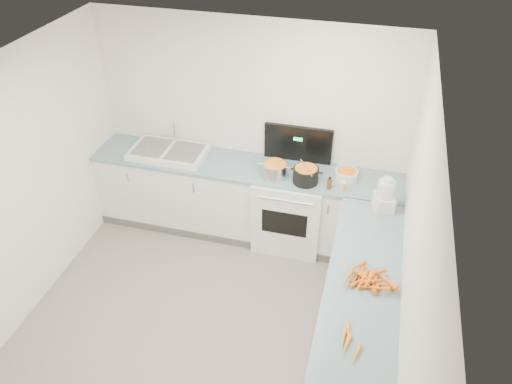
% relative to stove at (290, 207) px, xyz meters
% --- Properties ---
extents(floor, '(3.50, 4.00, 0.00)m').
position_rel_stove_xyz_m(floor, '(-0.55, -1.69, -0.47)').
color(floor, gray).
rests_on(floor, ground).
extents(ceiling, '(3.50, 4.00, 0.00)m').
position_rel_stove_xyz_m(ceiling, '(-0.55, -1.69, 2.03)').
color(ceiling, white).
rests_on(ceiling, ground).
extents(wall_back, '(3.50, 0.00, 2.50)m').
position_rel_stove_xyz_m(wall_back, '(-0.55, 0.31, 0.78)').
color(wall_back, white).
rests_on(wall_back, ground).
extents(wall_left, '(0.00, 4.00, 2.50)m').
position_rel_stove_xyz_m(wall_left, '(-2.30, -1.69, 0.78)').
color(wall_left, white).
rests_on(wall_left, ground).
extents(wall_right, '(0.00, 4.00, 2.50)m').
position_rel_stove_xyz_m(wall_right, '(1.20, -1.69, 0.78)').
color(wall_right, white).
rests_on(wall_right, ground).
extents(counter_back, '(3.50, 0.62, 0.94)m').
position_rel_stove_xyz_m(counter_back, '(-0.55, 0.01, -0.00)').
color(counter_back, white).
rests_on(counter_back, ground).
extents(counter_right, '(0.62, 2.20, 0.94)m').
position_rel_stove_xyz_m(counter_right, '(0.90, -1.39, -0.00)').
color(counter_right, white).
rests_on(counter_right, ground).
extents(stove, '(0.76, 0.65, 1.36)m').
position_rel_stove_xyz_m(stove, '(0.00, 0.00, 0.00)').
color(stove, white).
rests_on(stove, ground).
extents(sink, '(0.86, 0.52, 0.31)m').
position_rel_stove_xyz_m(sink, '(-1.45, 0.02, 0.50)').
color(sink, white).
rests_on(sink, counter_back).
extents(steel_pot, '(0.29, 0.29, 0.20)m').
position_rel_stove_xyz_m(steel_pot, '(-0.17, -0.12, 0.54)').
color(steel_pot, silver).
rests_on(steel_pot, stove).
extents(black_pot, '(0.34, 0.34, 0.19)m').
position_rel_stove_xyz_m(black_pot, '(0.17, -0.13, 0.54)').
color(black_pot, black).
rests_on(black_pot, stove).
extents(wooden_spoon, '(0.18, 0.29, 0.01)m').
position_rel_stove_xyz_m(wooden_spoon, '(0.17, -0.13, 0.65)').
color(wooden_spoon, '#AD7A47').
rests_on(wooden_spoon, black_pot).
extents(mixing_bowl, '(0.31, 0.31, 0.11)m').
position_rel_stove_xyz_m(mixing_bowl, '(0.58, 0.03, 0.52)').
color(mixing_bowl, white).
rests_on(mixing_bowl, counter_back).
extents(extract_bottle, '(0.05, 0.05, 0.12)m').
position_rel_stove_xyz_m(extract_bottle, '(0.43, -0.18, 0.53)').
color(extract_bottle, '#593319').
rests_on(extract_bottle, counter_back).
extents(spice_jar, '(0.05, 0.05, 0.09)m').
position_rel_stove_xyz_m(spice_jar, '(0.56, -0.18, 0.51)').
color(spice_jar, '#E5B266').
rests_on(spice_jar, counter_back).
extents(food_processor, '(0.23, 0.26, 0.36)m').
position_rel_stove_xyz_m(food_processor, '(0.99, -0.39, 0.62)').
color(food_processor, white).
rests_on(food_processor, counter_right).
extents(carrot_pile, '(0.46, 0.35, 0.09)m').
position_rel_stove_xyz_m(carrot_pile, '(0.93, -1.43, 0.50)').
color(carrot_pile, orange).
rests_on(carrot_pile, counter_right).
extents(peeled_carrots, '(0.16, 0.35, 0.04)m').
position_rel_stove_xyz_m(peeled_carrots, '(0.84, -2.08, 0.49)').
color(peeled_carrots, orange).
rests_on(peeled_carrots, counter_right).
extents(peelings, '(0.23, 0.23, 0.01)m').
position_rel_stove_xyz_m(peelings, '(-1.63, -0.00, 0.54)').
color(peelings, tan).
rests_on(peelings, sink).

